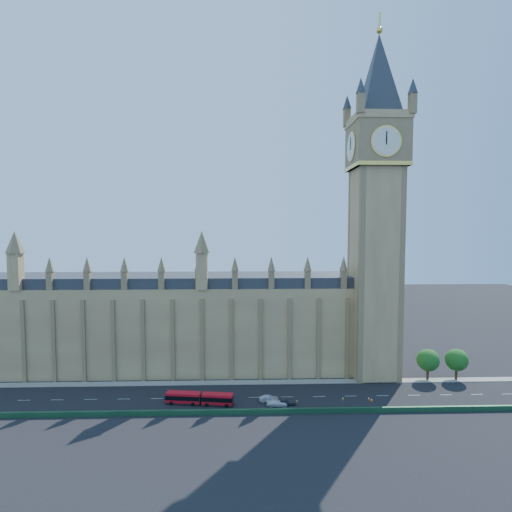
{
  "coord_description": "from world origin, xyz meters",
  "views": [
    {
      "loc": [
        1.4,
        -95.84,
        41.35
      ],
      "look_at": [
        4.69,
        10.0,
        34.32
      ],
      "focal_mm": 28.0,
      "sensor_mm": 36.0,
      "label": 1
    }
  ],
  "objects_px": {
    "car_grey": "(286,402)",
    "car_silver": "(269,399)",
    "car_white": "(277,403)",
    "red_bus": "(199,398)"
  },
  "relations": [
    {
      "from": "car_white",
      "to": "car_grey",
      "type": "bearing_deg",
      "value": -68.75
    },
    {
      "from": "car_grey",
      "to": "car_white",
      "type": "bearing_deg",
      "value": 97.11
    },
    {
      "from": "car_white",
      "to": "red_bus",
      "type": "bearing_deg",
      "value": 93.15
    },
    {
      "from": "car_silver",
      "to": "car_white",
      "type": "xyz_separation_m",
      "value": [
        1.7,
        -2.38,
        -0.06
      ]
    },
    {
      "from": "car_silver",
      "to": "car_white",
      "type": "height_order",
      "value": "car_silver"
    },
    {
      "from": "car_silver",
      "to": "car_white",
      "type": "bearing_deg",
      "value": -146.55
    },
    {
      "from": "car_grey",
      "to": "car_silver",
      "type": "bearing_deg",
      "value": 58.53
    },
    {
      "from": "red_bus",
      "to": "car_grey",
      "type": "distance_m",
      "value": 20.54
    },
    {
      "from": "car_grey",
      "to": "car_silver",
      "type": "height_order",
      "value": "car_grey"
    },
    {
      "from": "car_grey",
      "to": "car_white",
      "type": "xyz_separation_m",
      "value": [
        -2.24,
        -0.53,
        -0.07
      ]
    }
  ]
}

